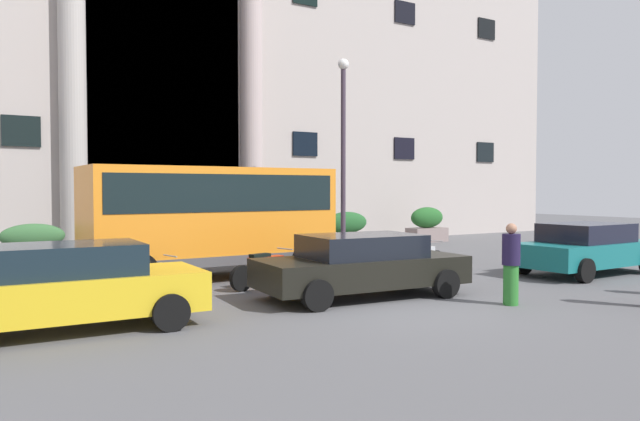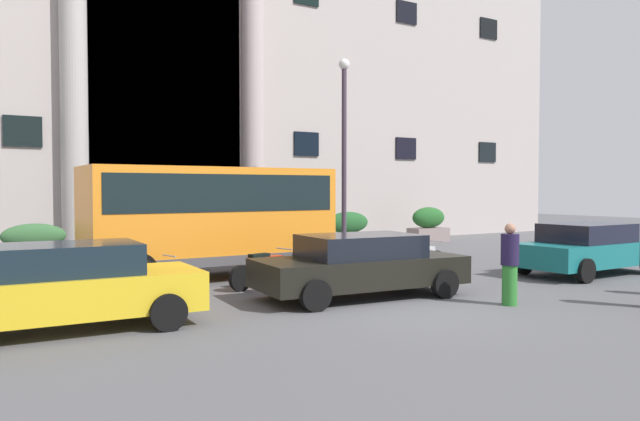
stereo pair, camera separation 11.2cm
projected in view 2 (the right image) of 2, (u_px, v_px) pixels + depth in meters
ground_plane at (397, 309)px, 12.06m from camera, size 80.00×64.00×0.12m
office_building_facade at (148, 22)px, 26.61m from camera, size 41.03×9.70×19.38m
orange_minibus at (211, 213)px, 15.76m from camera, size 6.34×2.54×2.89m
bus_stop_sign at (314, 210)px, 19.83m from camera, size 0.44×0.08×2.69m
hedge_planter_far_west at (34, 246)px, 18.27m from camera, size 1.91×0.70×1.30m
hedge_planter_entrance_left at (247, 239)px, 21.47m from camera, size 1.47×0.73×1.19m
hedge_planter_east at (428, 225)px, 26.67m from camera, size 1.82×0.82×1.54m
hedge_planter_far_east at (348, 230)px, 23.98m from camera, size 1.97×0.71×1.43m
parked_compact_extra at (360, 265)px, 13.02m from camera, size 4.68×2.34×1.36m
white_taxi_kerbside at (587, 248)px, 16.51m from camera, size 4.31×2.13×1.40m
parked_hatchback_near at (63, 286)px, 9.94m from camera, size 4.49×2.08×1.44m
scooter_by_planter at (422, 258)px, 16.49m from camera, size 1.99×0.80×0.89m
motorcycle_far_end at (264, 268)px, 14.27m from camera, size 2.03×0.73×0.89m
motorcycle_near_kerb at (143, 278)px, 12.76m from camera, size 1.97×0.66×0.89m
pedestrian_child_trailing at (510, 264)px, 12.11m from camera, size 0.36×0.36×1.65m
lamppost_plaza_centre at (344, 139)px, 21.94m from camera, size 0.40×0.40×7.05m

